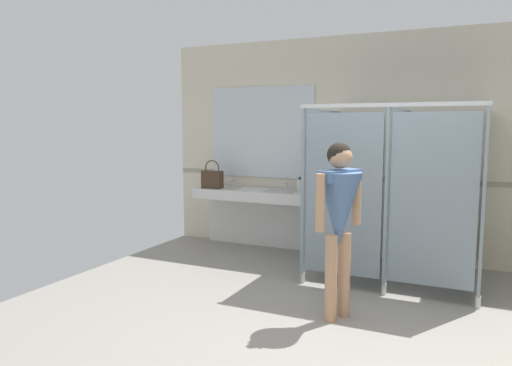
{
  "coord_description": "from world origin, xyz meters",
  "views": [
    {
      "loc": [
        0.9,
        -3.99,
        1.75
      ],
      "look_at": [
        -1.48,
        1.08,
        1.09
      ],
      "focal_mm": 34.28,
      "sensor_mm": 36.0,
      "label": 1
    }
  ],
  "objects_px": {
    "person_standing": "(339,209)",
    "soap_dispenser": "(300,185)",
    "paper_cup": "(219,185)",
    "handbag": "(212,179)"
  },
  "relations": [
    {
      "from": "paper_cup",
      "to": "person_standing",
      "type": "bearing_deg",
      "value": -38.84
    },
    {
      "from": "paper_cup",
      "to": "handbag",
      "type": "bearing_deg",
      "value": -178.22
    },
    {
      "from": "soap_dispenser",
      "to": "paper_cup",
      "type": "bearing_deg",
      "value": -164.91
    },
    {
      "from": "handbag",
      "to": "paper_cup",
      "type": "height_order",
      "value": "handbag"
    },
    {
      "from": "handbag",
      "to": "paper_cup",
      "type": "xyz_separation_m",
      "value": [
        0.1,
        0.0,
        -0.09
      ]
    },
    {
      "from": "paper_cup",
      "to": "soap_dispenser",
      "type": "bearing_deg",
      "value": 15.09
    },
    {
      "from": "handbag",
      "to": "soap_dispenser",
      "type": "xyz_separation_m",
      "value": [
        1.21,
        0.3,
        -0.06
      ]
    },
    {
      "from": "person_standing",
      "to": "soap_dispenser",
      "type": "bearing_deg",
      "value": 118.37
    },
    {
      "from": "person_standing",
      "to": "paper_cup",
      "type": "relative_size",
      "value": 16.11
    },
    {
      "from": "soap_dispenser",
      "to": "paper_cup",
      "type": "distance_m",
      "value": 1.15
    }
  ]
}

